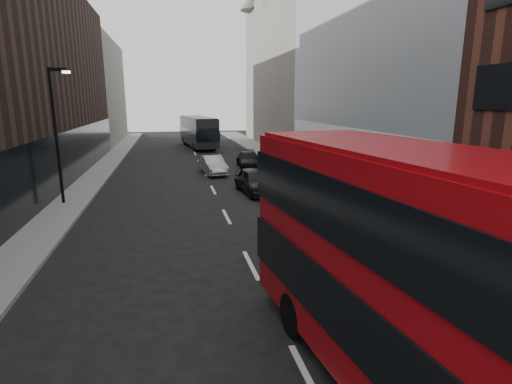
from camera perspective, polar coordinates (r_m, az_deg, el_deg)
sidewalk_right at (r=31.69m, az=6.49°, el=2.97°), size 3.00×80.00×0.15m
sidewalk_left at (r=30.56m, az=-22.26°, el=1.71°), size 2.00×80.00×0.15m
building_modern_block at (r=29.47m, az=17.56°, el=20.92°), size 5.03×22.00×20.00m
building_victorian at (r=50.68m, az=4.00°, el=17.62°), size 6.50×24.00×21.00m
building_left_mid at (r=35.74m, az=-27.55°, el=13.91°), size 5.00×24.00×14.00m
building_left_far at (r=57.28m, az=-21.75°, el=13.06°), size 5.00×20.00×13.00m
street_lamp at (r=23.31m, az=-26.57°, el=8.29°), size 1.06×0.22×7.00m
red_bus at (r=7.01m, az=28.03°, el=-13.20°), size 4.06×11.94×4.74m
grey_bus at (r=48.57m, az=-8.28°, el=8.60°), size 3.96×11.37×3.61m
car_a at (r=24.26m, az=-0.10°, el=1.60°), size 2.24×4.59×1.51m
car_b at (r=30.82m, az=-6.17°, el=3.86°), size 2.00×4.35×1.38m
car_c at (r=33.56m, az=-1.00°, el=4.62°), size 2.12×4.65×1.32m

